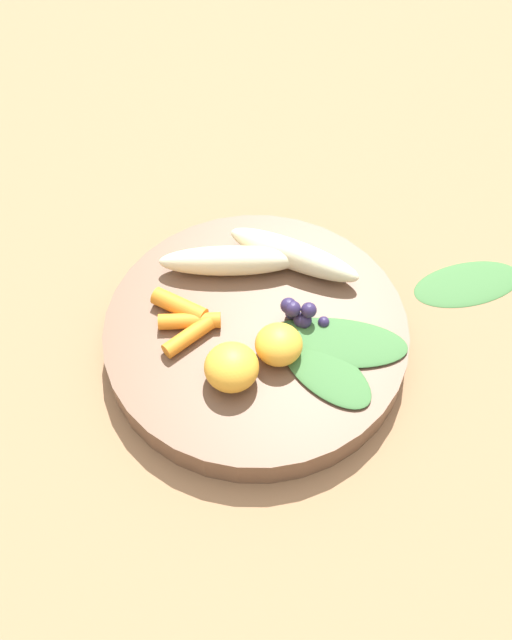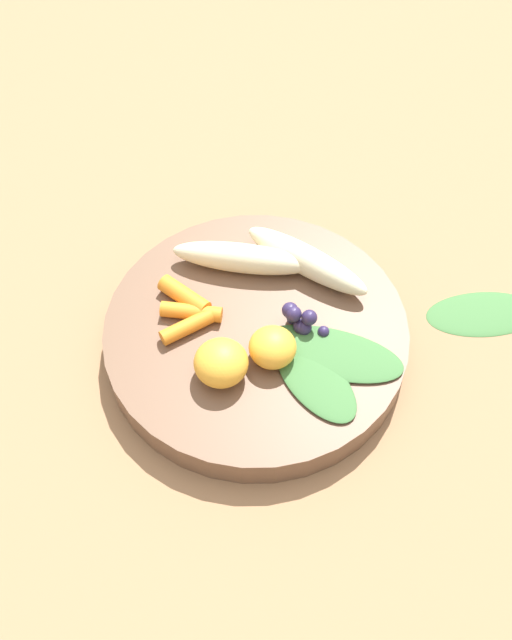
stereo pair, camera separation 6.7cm
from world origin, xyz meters
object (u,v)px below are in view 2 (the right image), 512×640
bowl (256,336)px  banana_peeled_right (306,260)px  banana_peeled_left (242,258)px  kale_leaf_stray (484,313)px  orange_segment_near (273,347)px

bowl → banana_peeled_right: bearing=-109.6°
banana_peeled_left → banana_peeled_right: 0.06m
bowl → banana_peeled_left: bearing=-63.0°
banana_peeled_right → kale_leaf_stray: bearing=-153.9°
banana_peeled_right → orange_segment_near: (0.00, 0.10, 0.00)m
banana_peeled_left → bowl: bearing=109.7°
orange_segment_near → kale_leaf_stray: 0.22m
orange_segment_near → banana_peeled_right: bearing=-92.5°
bowl → orange_segment_near: bearing=129.5°
banana_peeled_left → kale_leaf_stray: 0.24m
orange_segment_near → kale_leaf_stray: (-0.18, -0.12, -0.04)m
banana_peeled_right → orange_segment_near: size_ratio=3.19×
banana_peeled_right → bowl: bearing=90.2°
banana_peeled_left → orange_segment_near: (-0.05, 0.09, 0.00)m
banana_peeled_left → orange_segment_near: size_ratio=3.19×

